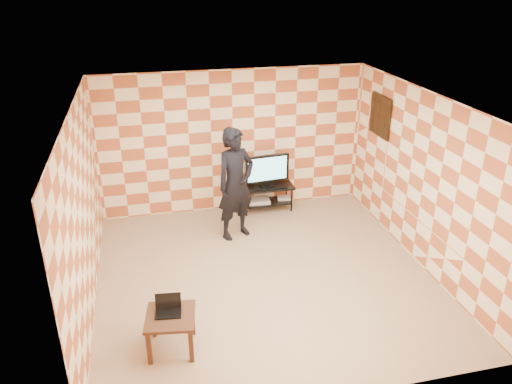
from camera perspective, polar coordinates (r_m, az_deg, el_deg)
floor at (r=7.79m, az=1.02°, el=-9.52°), size 5.00×5.00×0.00m
wall_back at (r=9.40m, az=-2.65°, el=5.77°), size 5.00×0.02×2.70m
wall_front at (r=5.07m, az=8.19°, el=-12.09°), size 5.00×0.02×2.70m
wall_left at (r=7.00m, az=-19.19°, el=-2.40°), size 0.02×5.00×2.70m
wall_right at (r=8.06m, az=18.60°, el=1.25°), size 0.02×5.00×2.70m
ceiling at (r=6.67m, az=1.19°, el=10.12°), size 5.00×5.00×0.02m
wall_art at (r=9.13m, az=14.02°, el=8.45°), size 0.04×0.72×0.72m
tv_stand at (r=9.63m, az=1.26°, el=-0.04°), size 1.01×0.46×0.50m
tv at (r=9.44m, az=1.29°, el=2.61°), size 0.86×0.19×0.62m
dvd_player at (r=9.66m, az=0.33°, el=-0.99°), size 0.42×0.31×0.07m
game_console at (r=9.81m, az=3.18°, el=-0.67°), size 0.27×0.21×0.06m
side_table at (r=6.34m, az=-9.73°, el=-14.37°), size 0.67×0.67×0.50m
laptop at (r=6.32m, az=-10.00°, el=-12.95°), size 0.34×0.28×0.21m
person at (r=8.44m, az=-2.34°, el=0.92°), size 0.85×0.72×1.97m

